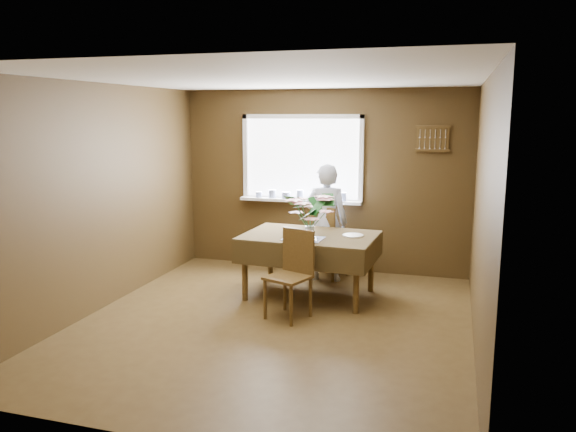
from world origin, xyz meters
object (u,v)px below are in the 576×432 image
(seated_woman, at_px, (326,222))
(flower_bouquet, at_px, (310,211))
(chair_far, at_px, (326,239))
(dining_table, at_px, (310,242))
(chair_near, at_px, (293,270))

(seated_woman, relative_size, flower_bouquet, 2.73)
(chair_far, xyz_separation_m, flower_bouquet, (0.02, -0.95, 0.54))
(chair_far, xyz_separation_m, seated_woman, (0.02, -0.06, 0.24))
(dining_table, xyz_separation_m, chair_near, (-0.00, -0.72, -0.15))
(dining_table, xyz_separation_m, chair_far, (0.02, 0.78, -0.13))
(dining_table, relative_size, seated_woman, 1.04)
(chair_near, bearing_deg, chair_far, 109.53)
(chair_far, bearing_deg, dining_table, 109.56)
(chair_far, xyz_separation_m, chair_near, (-0.02, -1.50, -0.02))
(dining_table, bearing_deg, seated_woman, 90.00)
(chair_near, xyz_separation_m, flower_bouquet, (0.05, 0.54, 0.55))
(flower_bouquet, bearing_deg, dining_table, 103.62)
(dining_table, height_order, chair_far, chair_far)
(chair_far, relative_size, chair_near, 1.04)
(dining_table, xyz_separation_m, seated_woman, (0.04, 0.71, 0.11))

